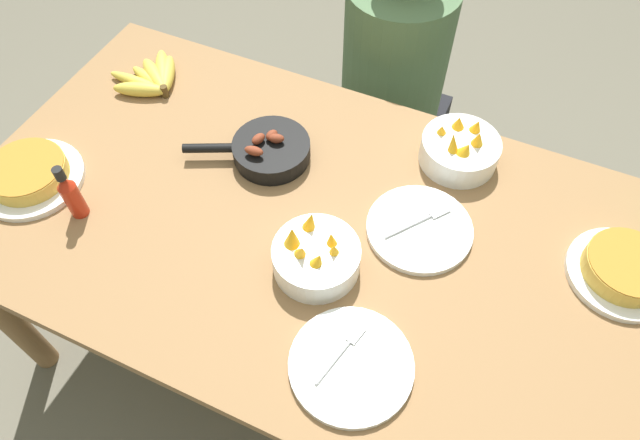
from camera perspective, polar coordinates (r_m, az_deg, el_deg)
The scene contains 12 objects.
ground_plane at distance 1.99m, azimuth 0.00°, elevation -12.68°, with size 14.00×14.00×0.00m, color #666051.
dining_table at distance 1.43m, azimuth 0.00°, elevation -2.70°, with size 1.76×0.95×0.72m.
banana_bunch at distance 1.75m, azimuth -16.30°, elevation 13.44°, with size 0.21×0.23×0.04m.
skillet at distance 1.48m, azimuth -5.10°, elevation 7.00°, with size 0.31×0.21×0.08m.
frittata_plate_center at distance 1.60m, azimuth -27.11°, elevation 4.08°, with size 0.26×0.26×0.06m.
frittata_plate_side at distance 1.43m, azimuth 28.13°, elevation -4.36°, with size 0.24×0.24×0.06m.
empty_plate_near_front at distance 1.19m, azimuth 3.12°, elevation -14.29°, with size 0.25×0.25×0.02m.
empty_plate_far_left at distance 1.36m, azimuth 9.91°, elevation -0.86°, with size 0.25×0.25×0.02m.
fruit_bowl_mango at distance 1.26m, azimuth -0.44°, elevation -3.68°, with size 0.20×0.20×0.12m.
fruit_bowl_citrus at distance 1.50m, azimuth 13.80°, elevation 6.88°, with size 0.20×0.20×0.12m.
hot_sauce_bottle at distance 1.45m, azimuth -23.65°, elevation 2.35°, with size 0.04×0.04×0.16m.
person_figure at distance 2.04m, azimuth 7.01°, elevation 11.98°, with size 0.37×0.37×1.15m.
Camera 1 is at (0.32, -0.70, 1.84)m, focal length 32.00 mm.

